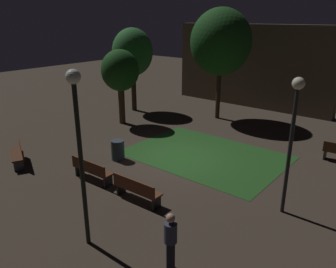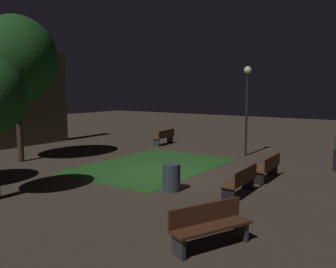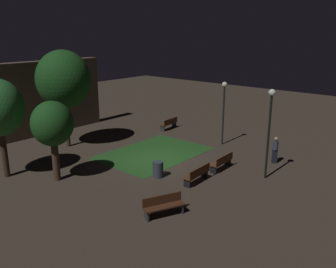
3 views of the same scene
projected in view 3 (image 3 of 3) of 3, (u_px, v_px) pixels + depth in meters
name	position (u px, v px, depth m)	size (l,w,h in m)	color
ground_plane	(158.00, 160.00, 21.68)	(60.00, 60.00, 0.00)	#3D3328
grass_lawn	(154.00, 153.00, 22.87)	(6.80, 4.84, 0.01)	#23511E
bench_by_lamp	(197.00, 174.00, 18.32)	(1.82, 0.54, 0.88)	#512D19
bench_corner	(222.00, 162.00, 20.04)	(1.82, 0.54, 0.88)	brown
bench_lawn_edge	(169.00, 123.00, 28.32)	(1.84, 0.64, 0.88)	#512D19
bench_front_right	(163.00, 205.00, 15.06)	(1.84, 1.17, 0.88)	#422314
tree_tall_center	(52.00, 125.00, 17.95)	(2.13, 2.13, 4.23)	#423021
tree_back_left	(63.00, 80.00, 23.01)	(3.50, 3.50, 6.43)	#38281C
lamp_post_near_wall	(270.00, 119.00, 18.14)	(0.36, 0.36, 4.78)	black
lamp_post_plaza_east	(224.00, 102.00, 23.86)	(0.36, 0.36, 4.32)	black
trash_bin	(158.00, 169.00, 19.04)	(0.57, 0.57, 0.87)	#2D3842
pedestrian	(275.00, 149.00, 20.95)	(0.34, 0.34, 1.61)	black
building_wall_backdrop	(34.00, 99.00, 26.10)	(11.18, 0.80, 5.45)	brown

